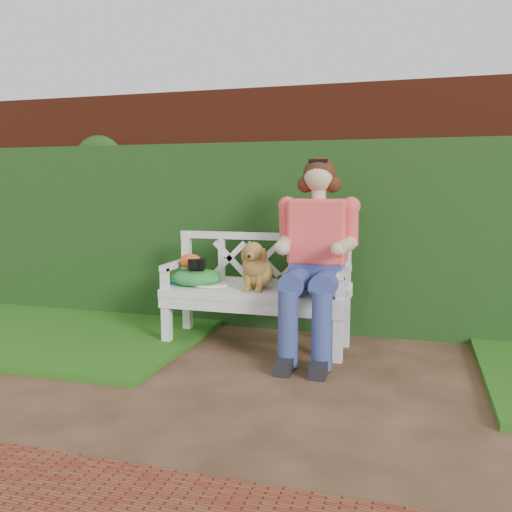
# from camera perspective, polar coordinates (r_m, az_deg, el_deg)

# --- Properties ---
(ground) EXTENTS (60.00, 60.00, 0.00)m
(ground) POSITION_cam_1_polar(r_m,az_deg,el_deg) (3.44, 4.88, -15.06)
(ground) COLOR #392515
(brick_wall) EXTENTS (10.00, 0.30, 2.20)m
(brick_wall) POSITION_cam_1_polar(r_m,az_deg,el_deg) (5.06, 9.39, 4.90)
(brick_wall) COLOR #5A2010
(brick_wall) RESTS_ON ground
(ivy_hedge) EXTENTS (10.00, 0.18, 1.70)m
(ivy_hedge) POSITION_cam_1_polar(r_m,az_deg,el_deg) (4.86, 9.00, 1.86)
(ivy_hedge) COLOR #1F4918
(ivy_hedge) RESTS_ON ground
(grass_left) EXTENTS (2.60, 2.00, 0.05)m
(grass_left) POSITION_cam_1_polar(r_m,az_deg,el_deg) (5.19, -20.04, -7.41)
(grass_left) COLOR #215C17
(grass_left) RESTS_ON ground
(garden_bench) EXTENTS (1.64, 0.77, 0.48)m
(garden_bench) POSITION_cam_1_polar(r_m,az_deg,el_deg) (4.45, 0.00, -6.52)
(garden_bench) COLOR white
(garden_bench) RESTS_ON ground
(seated_woman) EXTENTS (0.94, 1.07, 1.58)m
(seated_woman) POSITION_cam_1_polar(r_m,az_deg,el_deg) (4.22, 6.41, 0.23)
(seated_woman) COLOR #CC2D48
(seated_woman) RESTS_ON ground
(dog) EXTENTS (0.37, 0.43, 0.40)m
(dog) POSITION_cam_1_polar(r_m,az_deg,el_deg) (4.36, 0.07, -0.93)
(dog) COLOR #A76A28
(dog) RESTS_ON garden_bench
(tennis_racket) EXTENTS (0.62, 0.35, 0.03)m
(tennis_racket) POSITION_cam_1_polar(r_m,az_deg,el_deg) (4.55, -5.21, -2.99)
(tennis_racket) COLOR silver
(tennis_racket) RESTS_ON garden_bench
(green_bag) EXTENTS (0.47, 0.39, 0.15)m
(green_bag) POSITION_cam_1_polar(r_m,az_deg,el_deg) (4.57, -6.39, -2.20)
(green_bag) COLOR #1C6826
(green_bag) RESTS_ON garden_bench
(camera_item) EXTENTS (0.15, 0.13, 0.09)m
(camera_item) POSITION_cam_1_polar(r_m,az_deg,el_deg) (4.51, -6.22, -0.84)
(camera_item) COLOR black
(camera_item) RESTS_ON green_bag
(baseball_glove) EXTENTS (0.21, 0.17, 0.12)m
(baseball_glove) POSITION_cam_1_polar(r_m,az_deg,el_deg) (4.57, -6.91, -0.52)
(baseball_glove) COLOR #DA561C
(baseball_glove) RESTS_ON green_bag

